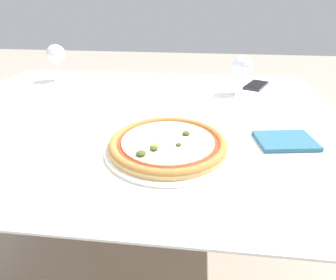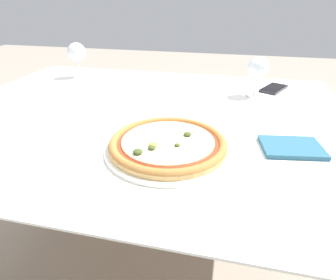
% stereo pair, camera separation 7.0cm
% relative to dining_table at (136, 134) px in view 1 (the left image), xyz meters
% --- Properties ---
extents(ground_plane, '(10.00, 10.00, 0.00)m').
position_rel_dining_table_xyz_m(ground_plane, '(0.00, 0.00, -0.64)').
color(ground_plane, '#9E9384').
extents(dining_table, '(1.38, 1.07, 0.72)m').
position_rel_dining_table_xyz_m(dining_table, '(0.00, 0.00, 0.00)').
color(dining_table, '#997047').
rests_on(dining_table, ground_plane).
extents(pizza_plate, '(0.32, 0.32, 0.04)m').
position_rel_dining_table_xyz_m(pizza_plate, '(0.14, -0.23, 0.09)').
color(pizza_plate, white).
rests_on(pizza_plate, dining_table).
extents(fork, '(0.04, 0.17, 0.00)m').
position_rel_dining_table_xyz_m(fork, '(-0.39, -0.04, 0.08)').
color(fork, silver).
rests_on(fork, dining_table).
extents(wine_glass_far_left, '(0.08, 0.08, 0.16)m').
position_rel_dining_table_xyz_m(wine_glass_far_left, '(-0.43, 0.36, 0.19)').
color(wine_glass_far_left, silver).
rests_on(wine_glass_far_left, dining_table).
extents(wine_glass_far_right, '(0.08, 0.08, 0.15)m').
position_rel_dining_table_xyz_m(wine_glass_far_right, '(0.37, 0.26, 0.18)').
color(wine_glass_far_right, silver).
rests_on(wine_glass_far_right, dining_table).
extents(cell_phone, '(0.13, 0.16, 0.01)m').
position_rel_dining_table_xyz_m(cell_phone, '(0.46, 0.36, 0.08)').
color(cell_phone, '#232328').
rests_on(cell_phone, dining_table).
extents(napkin_folded, '(0.17, 0.13, 0.01)m').
position_rel_dining_table_xyz_m(napkin_folded, '(0.45, -0.16, 0.08)').
color(napkin_folded, '#2D607A').
rests_on(napkin_folded, dining_table).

